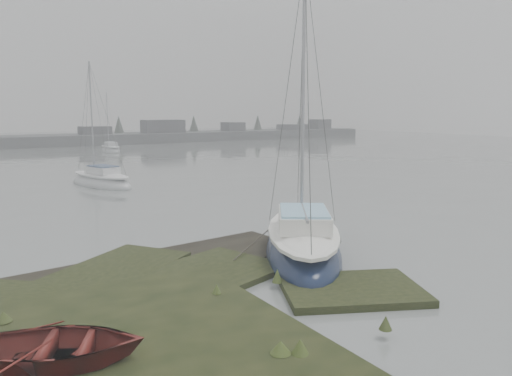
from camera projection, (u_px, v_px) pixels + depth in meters
name	position (u px, v px, depth m)	size (l,w,h in m)	color
ground	(70.00, 172.00, 38.07)	(160.00, 160.00, 0.00)	slate
far_shoreline	(202.00, 135.00, 78.75)	(60.00, 8.00, 4.15)	#4C4F51
sailboat_main	(303.00, 246.00, 16.12)	(6.01, 7.32, 10.20)	#0F1933
sailboat_white	(101.00, 182.00, 31.19)	(3.49, 6.16, 8.26)	silver
sailboat_far_b	(111.00, 150.00, 57.00)	(1.76, 5.18, 7.28)	silver
dinghy	(56.00, 346.00, 8.80)	(2.20, 3.08, 0.64)	#5E1914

